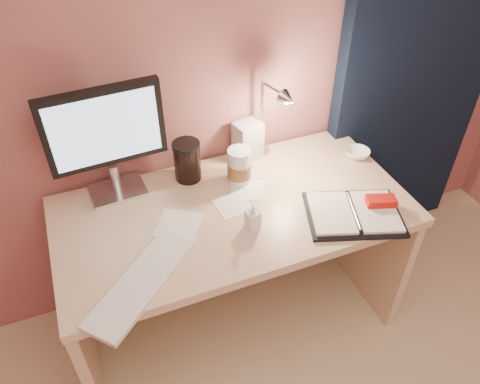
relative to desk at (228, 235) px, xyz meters
name	(u,v)px	position (x,y,z in m)	size (l,w,h in m)	color
room	(407,44)	(0.95, 0.24, 0.63)	(3.50, 3.50, 3.50)	#C6B28E
desk	(228,235)	(0.00, 0.00, 0.00)	(1.40, 0.70, 0.73)	beige
monitor	(105,134)	(-0.41, 0.19, 0.51)	(0.45, 0.17, 0.48)	silver
keyboard	(143,281)	(-0.42, -0.31, 0.24)	(0.48, 0.14, 0.02)	white
planner	(356,212)	(0.43, -0.29, 0.24)	(0.43, 0.37, 0.06)	black
paper_a	(233,205)	(0.00, -0.06, 0.23)	(0.13, 0.13, 0.00)	silver
paper_b	(247,190)	(0.09, 0.01, 0.23)	(0.13, 0.13, 0.00)	silver
paper_c	(179,225)	(-0.23, -0.09, 0.23)	(0.16, 0.16, 0.00)	silver
coffee_cup	(239,167)	(0.08, 0.07, 0.30)	(0.10, 0.10, 0.16)	silver
clear_cup	(237,163)	(0.09, 0.12, 0.29)	(0.07, 0.07, 0.12)	white
bowl	(358,153)	(0.65, 0.04, 0.24)	(0.11, 0.11, 0.03)	white
lotion_bottle	(253,216)	(0.03, -0.20, 0.28)	(0.05, 0.05, 0.11)	silver
dark_jar	(187,163)	(-0.11, 0.18, 0.30)	(0.11, 0.11, 0.16)	black
product_box	(248,140)	(0.19, 0.23, 0.31)	(0.11, 0.09, 0.17)	silver
desk_lamp	(265,119)	(0.22, 0.14, 0.46)	(0.13, 0.23, 0.38)	silver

